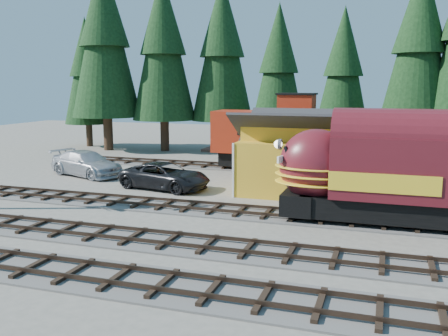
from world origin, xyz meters
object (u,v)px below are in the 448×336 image
(pickup_truck_a, at_px, (165,176))
(pickup_truck_b, at_px, (87,164))
(depot, at_px, (338,148))
(locomotive, at_px, (435,177))
(caboose, at_px, (283,136))

(pickup_truck_a, bearing_deg, pickup_truck_b, 82.47)
(depot, bearing_deg, locomotive, -51.23)
(depot, distance_m, locomotive, 8.35)
(caboose, height_order, pickup_truck_a, caboose)
(pickup_truck_b, bearing_deg, pickup_truck_a, -89.28)
(locomotive, height_order, pickup_truck_a, locomotive)
(caboose, distance_m, pickup_truck_b, 15.57)
(depot, xyz_separation_m, pickup_truck_a, (-11.13, -1.94, -2.09))
(locomotive, relative_size, caboose, 1.45)
(caboose, relative_size, pickup_truck_b, 1.71)
(depot, relative_size, caboose, 1.15)
(locomotive, bearing_deg, pickup_truck_b, 163.65)
(depot, distance_m, pickup_truck_b, 19.00)
(depot, xyz_separation_m, pickup_truck_b, (-18.88, 0.57, -2.02))
(locomotive, relative_size, pickup_truck_b, 2.48)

